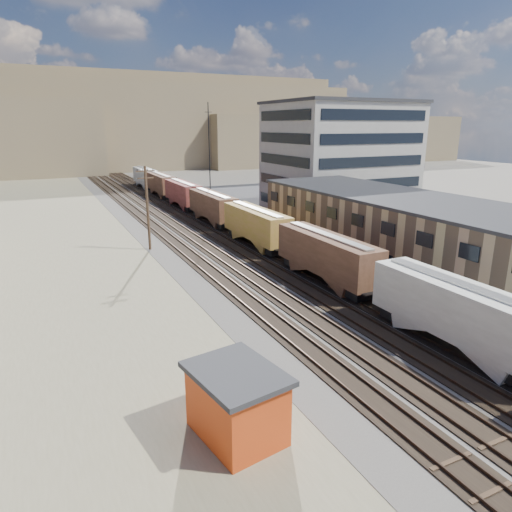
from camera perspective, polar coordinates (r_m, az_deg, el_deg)
name	(u,v)px	position (r m, az deg, el deg)	size (l,w,h in m)	color
ballast_bed	(196,230)	(66.26, -7.50, 3.29)	(18.00, 200.00, 0.06)	#4C4742
dirt_yard	(47,266)	(53.44, -24.64, -1.18)	(24.00, 180.00, 0.03)	#7E7456
asphalt_lot	(386,236)	(64.36, 15.99, 2.41)	(26.00, 120.00, 0.04)	#232326
rail_tracks	(192,229)	(66.07, -7.95, 3.31)	(11.40, 200.00, 0.24)	black
freight_train	(232,214)	(62.95, -3.01, 5.30)	(3.00, 119.74, 4.46)	black
warehouse	(402,229)	(51.76, 17.74, 3.18)	(12.40, 40.40, 7.25)	#9D7E63
office_tower	(339,157)	(82.15, 10.31, 12.13)	(22.60, 18.60, 18.45)	#9E998E
utility_pole_north	(147,206)	(55.46, -13.41, 6.06)	(2.20, 0.32, 10.00)	#382619
radio_mast	(210,159)	(76.27, -5.83, 11.91)	(1.20, 0.16, 18.00)	black
hills_north	(90,126)	(180.51, -20.07, 14.97)	(265.00, 80.00, 32.00)	brown
maintenance_shed	(237,403)	(22.78, -2.43, -17.85)	(4.39, 5.28, 3.48)	#CA3E13
parked_car_blue	(350,218)	(71.45, 11.71, 4.63)	(2.57, 5.58, 1.55)	navy
parked_car_far	(334,200)	(88.77, 9.73, 6.93)	(1.91, 4.75, 1.62)	silver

